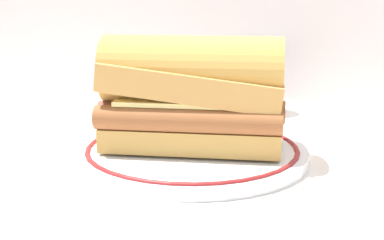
{
  "coord_description": "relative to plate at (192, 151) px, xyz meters",
  "views": [
    {
      "loc": [
        0.21,
        -0.54,
        0.19
      ],
      "look_at": [
        -0.0,
        0.01,
        0.04
      ],
      "focal_mm": 50.41,
      "sensor_mm": 36.0,
      "label": 1
    }
  ],
  "objects": [
    {
      "name": "butter_knife",
      "position": [
        -0.12,
        0.19,
        -0.0
      ],
      "size": [
        0.15,
        0.08,
        0.01
      ],
      "color": "silver",
      "rests_on": "ground_plane"
    },
    {
      "name": "sausage_sandwich",
      "position": [
        -0.0,
        0.0,
        0.07
      ],
      "size": [
        0.22,
        0.15,
        0.13
      ],
      "rotation": [
        0.0,
        0.0,
        0.23
      ],
      "color": "tan",
      "rests_on": "plate"
    },
    {
      "name": "drinking_glass",
      "position": [
        0.01,
        0.25,
        0.03
      ],
      "size": [
        0.06,
        0.06,
        0.09
      ],
      "color": "silver",
      "rests_on": "ground_plane"
    },
    {
      "name": "ground_plane",
      "position": [
        0.0,
        -0.01,
        -0.01
      ],
      "size": [
        1.5,
        1.5,
        0.0
      ],
      "primitive_type": "plane",
      "color": "silver"
    },
    {
      "name": "plate",
      "position": [
        0.0,
        0.0,
        0.0
      ],
      "size": [
        0.26,
        0.26,
        0.01
      ],
      "color": "white",
      "rests_on": "ground_plane"
    }
  ]
}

